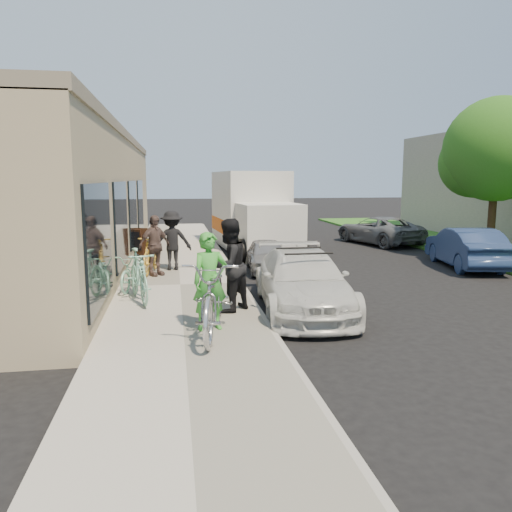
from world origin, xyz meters
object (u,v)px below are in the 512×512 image
far_car_blue (466,247)px  woman_rider (210,281)px  far_car_gray (379,230)px  bystander_b (154,246)px  sedan_white (302,281)px  cruiser_bike_a (139,275)px  tandem_bike (215,296)px  bike_rack (139,270)px  median_tree (495,154)px  sandwich_board (137,242)px  bystander_a (172,240)px  cruiser_bike_b (134,272)px  moving_truck (253,215)px  man_standing (229,265)px  sedan_silver (267,255)px  cruiser_bike_c (151,254)px

far_car_blue → woman_rider: bearing=44.4°
far_car_gray → woman_rider: (-8.05, -11.55, 0.42)m
far_car_gray → bystander_b: bearing=19.5°
sedan_white → cruiser_bike_a: sedan_white is taller
bystander_b → tandem_bike: bearing=-115.9°
bike_rack → median_tree: median_tree is taller
sandwich_board → cruiser_bike_a: cruiser_bike_a is taller
woman_rider → bystander_a: bearing=81.9°
tandem_bike → cruiser_bike_b: bearing=123.4°
moving_truck → far_car_blue: 7.83m
median_tree → man_standing: median_tree is taller
sedan_silver → bystander_a: 2.86m
bike_rack → woman_rider: bearing=-64.6°
moving_truck → median_tree: size_ratio=1.17×
sedan_silver → cruiser_bike_a: bearing=-128.7°
bike_rack → cruiser_bike_b: 0.59m
far_car_gray → cruiser_bike_a: (-9.43, -9.24, 0.12)m
sedan_silver → bystander_b: bearing=-160.1°
far_car_blue → cruiser_bike_b: 10.24m
sandwich_board → tandem_bike: size_ratio=0.36×
cruiser_bike_c → bystander_b: 0.50m
sedan_white → median_tree: size_ratio=0.83×
tandem_bike → sandwich_board: bearing=111.8°
far_car_blue → bystander_b: size_ratio=2.33×
sedan_white → far_car_gray: size_ratio=1.06×
cruiser_bike_a → bystander_b: 2.87m
sedan_silver → tandem_bike: (-2.10, -6.33, 0.32)m
cruiser_bike_c → sandwich_board: bearing=109.8°
sandwich_board → median_tree: size_ratio=0.17×
sedan_silver → bystander_b: size_ratio=1.73×
man_standing → bystander_b: 4.30m
cruiser_bike_c → far_car_blue: bearing=10.4°
far_car_blue → median_tree: bearing=-128.9°
cruiser_bike_b → far_car_gray: bearing=55.1°
far_car_blue → cruiser_bike_c: 9.69m
median_tree → tandem_bike: median_tree is taller
far_car_blue → cruiser_bike_c: far_car_blue is taller
cruiser_bike_b → far_car_blue: bearing=27.5°
sedan_white → moving_truck: bearing=92.5°
sedan_silver → cruiser_bike_b: cruiser_bike_b is taller
tandem_bike → cruiser_bike_c: tandem_bike is taller
sedan_white → woman_rider: size_ratio=2.61×
bystander_a → cruiser_bike_a: bearing=74.6°
median_tree → bystander_a: 11.39m
median_tree → man_standing: 11.94m
sandwich_board → cruiser_bike_b: (0.30, -5.51, -0.04)m
bystander_b → sedan_white: bearing=-87.1°
sedan_white → cruiser_bike_b: sedan_white is taller
woman_rider → bystander_b: (-1.13, 5.15, -0.03)m
sedan_white → far_car_gray: sedan_white is taller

